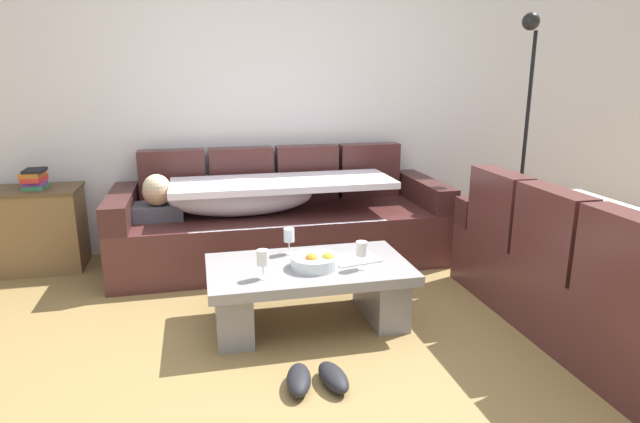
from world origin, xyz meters
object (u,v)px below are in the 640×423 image
object	(u,v)px
fruit_bowl	(315,261)
floor_lamp	(525,117)
wine_glass_near_right	(361,250)
side_cabinet	(34,229)
open_magazine	(354,259)
pair_of_shoes	(316,378)
wine_glass_near_left	(263,259)
coffee_table	(309,287)
couch_near_window	(598,277)
wine_glass_far_back	(289,236)
couch_along_wall	(276,222)
book_stack_on_cabinet	(34,179)

from	to	relation	value
fruit_bowl	floor_lamp	xyz separation A→B (m)	(2.09, 1.20, 0.70)
fruit_bowl	wine_glass_near_right	distance (m)	0.28
side_cabinet	floor_lamp	xyz separation A→B (m)	(3.98, -0.24, 0.80)
fruit_bowl	side_cabinet	size ratio (longest dim) A/B	0.39
open_magazine	pair_of_shoes	bearing A→B (deg)	-130.48
wine_glass_near_left	pair_of_shoes	distance (m)	0.72
open_magazine	pair_of_shoes	world-z (taller)	open_magazine
coffee_table	side_cabinet	distance (m)	2.33
couch_near_window	pair_of_shoes	world-z (taller)	couch_near_window
side_cabinet	floor_lamp	size ratio (longest dim) A/B	0.37
floor_lamp	wine_glass_far_back	bearing A→B (deg)	-157.23
floor_lamp	pair_of_shoes	xyz separation A→B (m)	(-2.22, -1.82, -1.07)
pair_of_shoes	couch_near_window	bearing A→B (deg)	7.14
couch_along_wall	couch_near_window	bearing A→B (deg)	-44.39
couch_near_window	wine_glass_far_back	world-z (taller)	couch_near_window
couch_near_window	pair_of_shoes	bearing A→B (deg)	97.14
wine_glass_near_left	open_magazine	distance (m)	0.62
fruit_bowl	side_cabinet	distance (m)	2.38
fruit_bowl	floor_lamp	size ratio (longest dim) A/B	0.14
couch_along_wall	open_magazine	bearing A→B (deg)	-74.44
open_magazine	floor_lamp	size ratio (longest dim) A/B	0.14
open_magazine	floor_lamp	xyz separation A→B (m)	(1.83, 1.12, 0.73)
wine_glass_near_left	book_stack_on_cabinet	distance (m)	2.18
wine_glass_far_back	open_magazine	bearing A→B (deg)	-28.22
floor_lamp	wine_glass_near_left	bearing A→B (deg)	-151.68
floor_lamp	pair_of_shoes	distance (m)	3.07
open_magazine	wine_glass_near_left	bearing A→B (deg)	-174.08
couch_along_wall	floor_lamp	distance (m)	2.28
book_stack_on_cabinet	pair_of_shoes	size ratio (longest dim) A/B	0.67
wine_glass_near_left	floor_lamp	distance (m)	2.80
coffee_table	open_magazine	world-z (taller)	open_magazine
side_cabinet	couch_along_wall	bearing A→B (deg)	-6.92
wine_glass_near_left	open_magazine	xyz separation A→B (m)	(0.58, 0.18, -0.11)
floor_lamp	couch_near_window	bearing A→B (deg)	-106.81
couch_near_window	wine_glass_near_right	size ratio (longest dim) A/B	11.96
floor_lamp	coffee_table	bearing A→B (deg)	-151.68
wine_glass_near_left	fruit_bowl	bearing A→B (deg)	16.83
coffee_table	wine_glass_far_back	size ratio (longest dim) A/B	7.23
side_cabinet	book_stack_on_cabinet	size ratio (longest dim) A/B	3.24
couch_along_wall	coffee_table	size ratio (longest dim) A/B	2.17
wine_glass_near_left	open_magazine	world-z (taller)	wine_glass_near_left
wine_glass_near_left	open_magazine	bearing A→B (deg)	16.99
pair_of_shoes	open_magazine	bearing A→B (deg)	60.58
coffee_table	floor_lamp	bearing A→B (deg)	28.32
coffee_table	floor_lamp	size ratio (longest dim) A/B	0.62
wine_glass_near_right	floor_lamp	distance (m)	2.32
fruit_bowl	pair_of_shoes	size ratio (longest dim) A/B	0.84
book_stack_on_cabinet	wine_glass_far_back	bearing A→B (deg)	-33.82
floor_lamp	couch_along_wall	bearing A→B (deg)	179.51
wine_glass_near_left	couch_near_window	bearing A→B (deg)	-9.10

